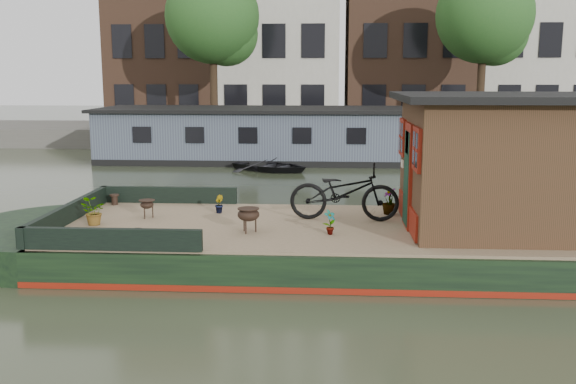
# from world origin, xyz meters

# --- Properties ---
(ground) EXTENTS (120.00, 120.00, 0.00)m
(ground) POSITION_xyz_m (0.00, 0.00, 0.00)
(ground) COLOR #2D3622
(ground) RESTS_ON ground
(houseboat_hull) EXTENTS (14.01, 4.02, 0.60)m
(houseboat_hull) POSITION_xyz_m (-1.33, 0.00, 0.27)
(houseboat_hull) COLOR black
(houseboat_hull) RESTS_ON ground
(houseboat_deck) EXTENTS (11.80, 3.80, 0.05)m
(houseboat_deck) POSITION_xyz_m (0.00, 0.00, 0.62)
(houseboat_deck) COLOR #8A6E55
(houseboat_deck) RESTS_ON houseboat_hull
(bow_bulwark) EXTENTS (3.00, 4.00, 0.35)m
(bow_bulwark) POSITION_xyz_m (-5.07, 0.00, 0.82)
(bow_bulwark) COLOR black
(bow_bulwark) RESTS_ON houseboat_deck
(cabin) EXTENTS (4.00, 3.50, 2.42)m
(cabin) POSITION_xyz_m (2.19, 0.00, 1.88)
(cabin) COLOR #312313
(cabin) RESTS_ON houseboat_deck
(bicycle) EXTENTS (2.13, 0.87, 1.09)m
(bicycle) POSITION_xyz_m (-0.72, 0.47, 1.20)
(bicycle) COLOR black
(bicycle) RESTS_ON houseboat_deck
(potted_plant_a) EXTENTS (0.28, 0.27, 0.44)m
(potted_plant_a) POSITION_xyz_m (-0.99, -0.69, 0.87)
(potted_plant_a) COLOR brown
(potted_plant_a) RESTS_ON houseboat_deck
(potted_plant_b) EXTENTS (0.23, 0.25, 0.36)m
(potted_plant_b) POSITION_xyz_m (-3.23, 0.96, 0.83)
(potted_plant_b) COLOR brown
(potted_plant_b) RESTS_ON houseboat_deck
(potted_plant_c) EXTENTS (0.49, 0.44, 0.50)m
(potted_plant_c) POSITION_xyz_m (-5.39, -0.25, 0.90)
(potted_plant_c) COLOR #B47334
(potted_plant_c) RESTS_ON houseboat_deck
(potted_plant_d) EXTENTS (0.38, 0.38, 0.53)m
(potted_plant_d) POSITION_xyz_m (0.20, 1.05, 0.91)
(potted_plant_d) COLOR brown
(potted_plant_d) RESTS_ON houseboat_deck
(brazier_front) EXTENTS (0.54, 0.54, 0.44)m
(brazier_front) POSITION_xyz_m (-2.42, -0.62, 0.87)
(brazier_front) COLOR black
(brazier_front) RESTS_ON houseboat_deck
(brazier_rear) EXTENTS (0.37, 0.37, 0.36)m
(brazier_rear) POSITION_xyz_m (-4.54, 0.42, 0.83)
(brazier_rear) COLOR black
(brazier_rear) RESTS_ON houseboat_deck
(bollard_port) EXTENTS (0.20, 0.20, 0.23)m
(bollard_port) POSITION_xyz_m (-5.60, 1.63, 0.76)
(bollard_port) COLOR black
(bollard_port) RESTS_ON houseboat_deck
(bollard_stbd) EXTENTS (0.16, 0.16, 0.18)m
(bollard_stbd) POSITION_xyz_m (-4.25, -1.20, 0.74)
(bollard_stbd) COLOR black
(bollard_stbd) RESTS_ON houseboat_deck
(dinghy) EXTENTS (3.50, 3.12, 0.60)m
(dinghy) POSITION_xyz_m (-3.10, 11.20, 0.30)
(dinghy) COLOR black
(dinghy) RESTS_ON ground
(far_houseboat) EXTENTS (20.40, 4.40, 2.11)m
(far_houseboat) POSITION_xyz_m (0.00, 14.00, 0.97)
(far_houseboat) COLOR #485460
(far_houseboat) RESTS_ON ground
(quay) EXTENTS (60.00, 6.00, 0.90)m
(quay) POSITION_xyz_m (0.00, 20.50, 0.45)
(quay) COLOR #47443F
(quay) RESTS_ON ground
(tree_left) EXTENTS (4.40, 4.40, 7.40)m
(tree_left) POSITION_xyz_m (-6.36, 19.07, 5.89)
(tree_left) COLOR #332316
(tree_left) RESTS_ON quay
(tree_right) EXTENTS (4.40, 4.40, 7.40)m
(tree_right) POSITION_xyz_m (6.14, 19.07, 5.89)
(tree_right) COLOR #332316
(tree_right) RESTS_ON quay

